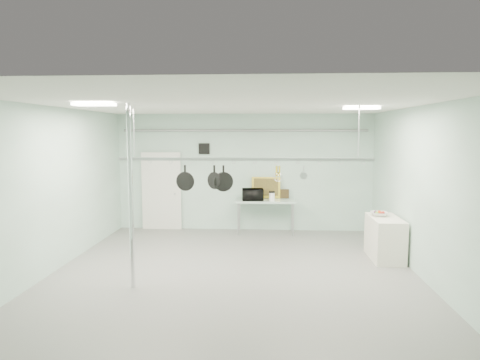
# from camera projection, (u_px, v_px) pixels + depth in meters

# --- Properties ---
(floor) EXTENTS (8.00, 8.00, 0.00)m
(floor) POSITION_uv_depth(u_px,v_px,m) (233.00, 278.00, 7.98)
(floor) COLOR gray
(floor) RESTS_ON ground
(ceiling) EXTENTS (7.00, 8.00, 0.02)m
(ceiling) POSITION_uv_depth(u_px,v_px,m) (232.00, 105.00, 7.62)
(ceiling) COLOR silver
(ceiling) RESTS_ON back_wall
(back_wall) EXTENTS (7.00, 0.02, 3.20)m
(back_wall) POSITION_uv_depth(u_px,v_px,m) (244.00, 172.00, 11.76)
(back_wall) COLOR silver
(back_wall) RESTS_ON floor
(right_wall) EXTENTS (0.02, 8.00, 3.20)m
(right_wall) POSITION_uv_depth(u_px,v_px,m) (428.00, 195.00, 7.58)
(right_wall) COLOR silver
(right_wall) RESTS_ON floor
(door) EXTENTS (1.10, 0.10, 2.20)m
(door) POSITION_uv_depth(u_px,v_px,m) (162.00, 192.00, 11.91)
(door) COLOR silver
(door) RESTS_ON floor
(wall_vent) EXTENTS (0.30, 0.04, 0.30)m
(wall_vent) POSITION_uv_depth(u_px,v_px,m) (204.00, 149.00, 11.73)
(wall_vent) COLOR black
(wall_vent) RESTS_ON back_wall
(conduit_pipe) EXTENTS (6.60, 0.07, 0.07)m
(conduit_pipe) POSITION_uv_depth(u_px,v_px,m) (244.00, 130.00, 11.54)
(conduit_pipe) COLOR gray
(conduit_pipe) RESTS_ON back_wall
(chrome_pole) EXTENTS (0.08, 0.08, 3.20)m
(chrome_pole) POSITION_uv_depth(u_px,v_px,m) (131.00, 197.00, 7.31)
(chrome_pole) COLOR silver
(chrome_pole) RESTS_ON floor
(prep_table) EXTENTS (1.60, 0.70, 0.91)m
(prep_table) POSITION_uv_depth(u_px,v_px,m) (266.00, 202.00, 11.42)
(prep_table) COLOR silver
(prep_table) RESTS_ON floor
(side_cabinet) EXTENTS (0.60, 1.20, 0.90)m
(side_cabinet) POSITION_uv_depth(u_px,v_px,m) (385.00, 238.00, 9.12)
(side_cabinet) COLOR white
(side_cabinet) RESTS_ON floor
(pot_rack) EXTENTS (4.80, 0.06, 1.00)m
(pot_rack) POSITION_uv_depth(u_px,v_px,m) (244.00, 158.00, 8.01)
(pot_rack) COLOR #B7B7BC
(pot_rack) RESTS_ON ceiling
(light_panel_left) EXTENTS (0.65, 0.30, 0.05)m
(light_panel_left) POSITION_uv_depth(u_px,v_px,m) (94.00, 104.00, 6.97)
(light_panel_left) COLOR white
(light_panel_left) RESTS_ON ceiling
(light_panel_right) EXTENTS (0.65, 0.30, 0.05)m
(light_panel_right) POSITION_uv_depth(u_px,v_px,m) (361.00, 108.00, 8.07)
(light_panel_right) COLOR white
(light_panel_right) RESTS_ON ceiling
(microwave) EXTENTS (0.59, 0.42, 0.31)m
(microwave) POSITION_uv_depth(u_px,v_px,m) (253.00, 195.00, 11.31)
(microwave) COLOR black
(microwave) RESTS_ON prep_table
(coffee_canister) EXTENTS (0.19, 0.19, 0.21)m
(coffee_canister) POSITION_uv_depth(u_px,v_px,m) (272.00, 197.00, 11.24)
(coffee_canister) COLOR white
(coffee_canister) RESTS_ON prep_table
(painting_large) EXTENTS (0.78, 0.15, 0.58)m
(painting_large) POSITION_uv_depth(u_px,v_px,m) (266.00, 188.00, 11.68)
(painting_large) COLOR gold
(painting_large) RESTS_ON prep_table
(painting_small) EXTENTS (0.30, 0.09, 0.25)m
(painting_small) POSITION_uv_depth(u_px,v_px,m) (283.00, 194.00, 11.66)
(painting_small) COLOR #352812
(painting_small) RESTS_ON prep_table
(fruit_bowl) EXTENTS (0.41, 0.41, 0.09)m
(fruit_bowl) POSITION_uv_depth(u_px,v_px,m) (379.00, 214.00, 9.23)
(fruit_bowl) COLOR silver
(fruit_bowl) RESTS_ON side_cabinet
(skillet_left) EXTENTS (0.37, 0.13, 0.50)m
(skillet_left) POSITION_uv_depth(u_px,v_px,m) (185.00, 178.00, 8.13)
(skillet_left) COLOR black
(skillet_left) RESTS_ON pot_rack
(skillet_mid) EXTENTS (0.31, 0.23, 0.45)m
(skillet_mid) POSITION_uv_depth(u_px,v_px,m) (214.00, 177.00, 8.09)
(skillet_mid) COLOR black
(skillet_mid) RESTS_ON pot_rack
(skillet_right) EXTENTS (0.37, 0.15, 0.49)m
(skillet_right) POSITION_uv_depth(u_px,v_px,m) (223.00, 178.00, 8.08)
(skillet_right) COLOR black
(skillet_right) RESTS_ON pot_rack
(whisk) EXTENTS (0.18, 0.18, 0.31)m
(whisk) POSITION_uv_depth(u_px,v_px,m) (278.00, 174.00, 8.01)
(whisk) COLOR silver
(whisk) RESTS_ON pot_rack
(grater) EXTENTS (0.09, 0.03, 0.21)m
(grater) POSITION_uv_depth(u_px,v_px,m) (278.00, 171.00, 8.00)
(grater) COLOR yellow
(grater) RESTS_ON pot_rack
(saucepan) EXTENTS (0.15, 0.11, 0.25)m
(saucepan) POSITION_uv_depth(u_px,v_px,m) (304.00, 172.00, 7.98)
(saucepan) COLOR #AFB0B4
(saucepan) RESTS_ON pot_rack
(fruit_cluster) EXTENTS (0.24, 0.24, 0.09)m
(fruit_cluster) POSITION_uv_depth(u_px,v_px,m) (379.00, 212.00, 9.23)
(fruit_cluster) COLOR #A81C0F
(fruit_cluster) RESTS_ON fruit_bowl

